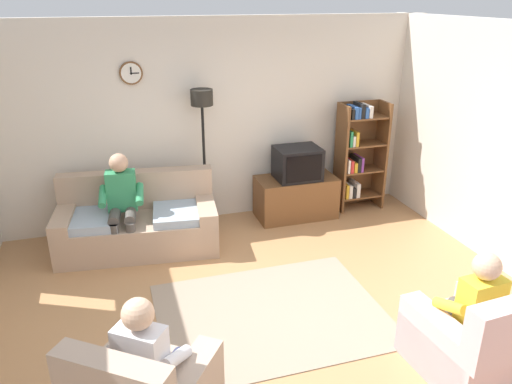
{
  "coord_description": "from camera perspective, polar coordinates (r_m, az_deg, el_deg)",
  "views": [
    {
      "loc": [
        -1.34,
        -3.74,
        2.96
      ],
      "look_at": [
        0.05,
        0.83,
        1.04
      ],
      "focal_mm": 34.77,
      "sensor_mm": 36.0,
      "label": 1
    }
  ],
  "objects": [
    {
      "name": "armchair_near_bookshelf",
      "position": [
        4.6,
        23.6,
        -15.62
      ],
      "size": [
        0.86,
        0.94,
        0.9
      ],
      "color": "beige",
      "rests_on": "ground_plane"
    },
    {
      "name": "back_wall_assembly",
      "position": [
        6.73,
        -5.05,
        8.04
      ],
      "size": [
        6.2,
        0.17,
        2.7
      ],
      "color": "silver",
      "rests_on": "ground_plane"
    },
    {
      "name": "tv_stand",
      "position": [
        6.99,
        4.59,
        -0.58
      ],
      "size": [
        1.1,
        0.56,
        0.58
      ],
      "color": "brown",
      "rests_on": "ground_plane"
    },
    {
      "name": "person_in_right_armchair",
      "position": [
        4.48,
        23.43,
        -11.81
      ],
      "size": [
        0.53,
        0.56,
        1.12
      ],
      "color": "yellow",
      "rests_on": "ground_plane"
    },
    {
      "name": "person_in_left_armchair",
      "position": [
        3.72,
        -12.15,
        -17.91
      ],
      "size": [
        0.62,
        0.64,
        1.12
      ],
      "color": "silver",
      "rests_on": "ground_plane"
    },
    {
      "name": "bookshelf",
      "position": [
        7.26,
        11.58,
        4.28
      ],
      "size": [
        0.68,
        0.36,
        1.56
      ],
      "color": "brown",
      "rests_on": "ground_plane"
    },
    {
      "name": "couch",
      "position": [
        6.28,
        -13.43,
        -3.63
      ],
      "size": [
        1.99,
        1.09,
        0.9
      ],
      "color": "tan",
      "rests_on": "ground_plane"
    },
    {
      "name": "tv",
      "position": [
        6.79,
        4.79,
        3.32
      ],
      "size": [
        0.6,
        0.49,
        0.44
      ],
      "color": "black",
      "rests_on": "tv_stand"
    },
    {
      "name": "floor_lamp",
      "position": [
        6.38,
        -6.16,
        8.14
      ],
      "size": [
        0.28,
        0.28,
        1.85
      ],
      "color": "black",
      "rests_on": "ground_plane"
    },
    {
      "name": "ground_plane",
      "position": [
        4.95,
        2.28,
        -14.77
      ],
      "size": [
        12.0,
        12.0,
        0.0
      ],
      "primitive_type": "plane",
      "color": "#B27F51"
    },
    {
      "name": "person_on_couch",
      "position": [
        6.02,
        -15.19,
        -0.92
      ],
      "size": [
        0.54,
        0.57,
        1.24
      ],
      "color": "#338C59",
      "rests_on": "ground_plane"
    },
    {
      "name": "area_rug",
      "position": [
        5.05,
        1.73,
        -13.83
      ],
      "size": [
        2.2,
        1.7,
        0.01
      ],
      "primitive_type": "cube",
      "color": "gray",
      "rests_on": "ground_plane"
    }
  ]
}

